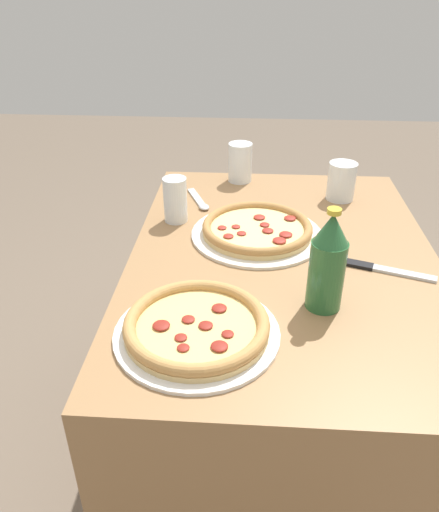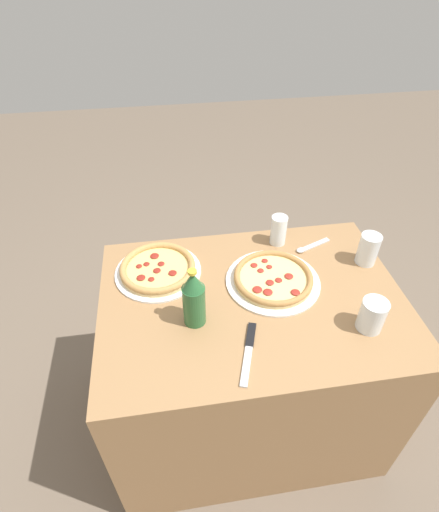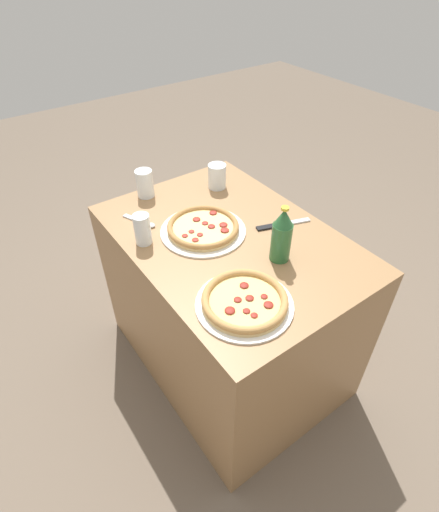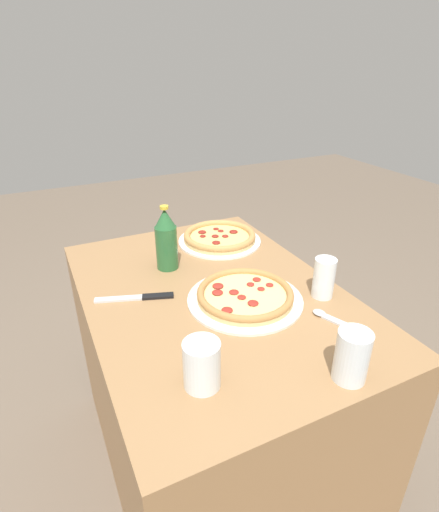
{
  "view_description": "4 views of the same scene",
  "coord_description": "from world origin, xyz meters",
  "px_view_note": "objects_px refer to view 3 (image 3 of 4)",
  "views": [
    {
      "loc": [
        1.04,
        -0.09,
        1.37
      ],
      "look_at": [
        0.08,
        -0.15,
        0.8
      ],
      "focal_mm": 35.0,
      "sensor_mm": 36.0,
      "label": 1
    },
    {
      "loc": [
        0.25,
        0.91,
        1.75
      ],
      "look_at": [
        0.09,
        -0.16,
        0.83
      ],
      "focal_mm": 28.0,
      "sensor_mm": 36.0,
      "label": 2
    },
    {
      "loc": [
        0.97,
        -0.74,
        1.69
      ],
      "look_at": [
        0.12,
        -0.13,
        0.81
      ],
      "focal_mm": 28.0,
      "sensor_mm": 36.0,
      "label": 3
    },
    {
      "loc": [
        -0.93,
        0.43,
        1.4
      ],
      "look_at": [
        0.14,
        -0.09,
        0.8
      ],
      "focal_mm": 28.0,
      "sensor_mm": 36.0,
      "label": 4
    }
  ],
  "objects_px": {
    "glass_lemonade": "(143,231)",
    "pizza_salami": "(203,228)",
    "glass_iced_tea": "(145,185)",
    "beer_bottle": "(282,235)",
    "knife": "(281,225)",
    "pizza_veggie": "(245,301)",
    "spoon": "(143,222)",
    "glass_orange_juice": "(217,177)"
  },
  "relations": [
    {
      "from": "glass_orange_juice",
      "to": "glass_iced_tea",
      "type": "relative_size",
      "value": 0.91
    },
    {
      "from": "pizza_salami",
      "to": "glass_iced_tea",
      "type": "relative_size",
      "value": 2.76
    },
    {
      "from": "beer_bottle",
      "to": "spoon",
      "type": "bearing_deg",
      "value": -148.14
    },
    {
      "from": "glass_lemonade",
      "to": "knife",
      "type": "bearing_deg",
      "value": 65.96
    },
    {
      "from": "glass_orange_juice",
      "to": "beer_bottle",
      "type": "height_order",
      "value": "beer_bottle"
    },
    {
      "from": "pizza_salami",
      "to": "beer_bottle",
      "type": "bearing_deg",
      "value": 24.54
    },
    {
      "from": "pizza_salami",
      "to": "pizza_veggie",
      "type": "bearing_deg",
      "value": -15.66
    },
    {
      "from": "glass_orange_juice",
      "to": "pizza_salami",
      "type": "bearing_deg",
      "value": -44.39
    },
    {
      "from": "glass_lemonade",
      "to": "pizza_salami",
      "type": "bearing_deg",
      "value": 71.11
    },
    {
      "from": "pizza_veggie",
      "to": "glass_iced_tea",
      "type": "distance_m",
      "value": 0.77
    },
    {
      "from": "pizza_salami",
      "to": "knife",
      "type": "distance_m",
      "value": 0.31
    },
    {
      "from": "beer_bottle",
      "to": "knife",
      "type": "distance_m",
      "value": 0.23
    },
    {
      "from": "pizza_salami",
      "to": "glass_iced_tea",
      "type": "xyz_separation_m",
      "value": [
        -0.37,
        -0.06,
        0.04
      ]
    },
    {
      "from": "glass_orange_juice",
      "to": "beer_bottle",
      "type": "xyz_separation_m",
      "value": [
        0.54,
        -0.11,
        0.05
      ]
    },
    {
      "from": "glass_iced_tea",
      "to": "spoon",
      "type": "distance_m",
      "value": 0.22
    },
    {
      "from": "glass_orange_juice",
      "to": "pizza_veggie",
      "type": "bearing_deg",
      "value": -28.7
    },
    {
      "from": "pizza_salami",
      "to": "knife",
      "type": "relative_size",
      "value": 1.5
    },
    {
      "from": "glass_iced_tea",
      "to": "knife",
      "type": "xyz_separation_m",
      "value": [
        0.52,
        0.33,
        -0.05
      ]
    },
    {
      "from": "glass_lemonade",
      "to": "spoon",
      "type": "distance_m",
      "value": 0.13
    },
    {
      "from": "spoon",
      "to": "beer_bottle",
      "type": "bearing_deg",
      "value": 31.86
    },
    {
      "from": "pizza_veggie",
      "to": "glass_lemonade",
      "type": "bearing_deg",
      "value": -167.42
    },
    {
      "from": "pizza_salami",
      "to": "glass_iced_tea",
      "type": "height_order",
      "value": "glass_iced_tea"
    },
    {
      "from": "glass_lemonade",
      "to": "knife",
      "type": "xyz_separation_m",
      "value": [
        0.22,
        0.49,
        -0.05
      ]
    },
    {
      "from": "glass_lemonade",
      "to": "beer_bottle",
      "type": "bearing_deg",
      "value": 43.82
    },
    {
      "from": "pizza_veggie",
      "to": "glass_orange_juice",
      "type": "height_order",
      "value": "glass_orange_juice"
    },
    {
      "from": "glass_orange_juice",
      "to": "beer_bottle",
      "type": "relative_size",
      "value": 0.51
    },
    {
      "from": "glass_iced_tea",
      "to": "pizza_veggie",
      "type": "bearing_deg",
      "value": -4.24
    },
    {
      "from": "glass_iced_tea",
      "to": "beer_bottle",
      "type": "height_order",
      "value": "beer_bottle"
    },
    {
      "from": "glass_iced_tea",
      "to": "spoon",
      "type": "bearing_deg",
      "value": -31.07
    },
    {
      "from": "glass_orange_juice",
      "to": "knife",
      "type": "relative_size",
      "value": 0.49
    },
    {
      "from": "pizza_salami",
      "to": "beer_bottle",
      "type": "distance_m",
      "value": 0.33
    },
    {
      "from": "glass_iced_tea",
      "to": "beer_bottle",
      "type": "distance_m",
      "value": 0.69
    },
    {
      "from": "knife",
      "to": "glass_lemonade",
      "type": "bearing_deg",
      "value": -114.04
    },
    {
      "from": "glass_orange_juice",
      "to": "spoon",
      "type": "relative_size",
      "value": 0.7
    },
    {
      "from": "glass_lemonade",
      "to": "glass_iced_tea",
      "type": "distance_m",
      "value": 0.34
    },
    {
      "from": "knife",
      "to": "spoon",
      "type": "bearing_deg",
      "value": -127.13
    },
    {
      "from": "pizza_veggie",
      "to": "knife",
      "type": "bearing_deg",
      "value": 123.36
    },
    {
      "from": "pizza_veggie",
      "to": "glass_orange_juice",
      "type": "distance_m",
      "value": 0.74
    },
    {
      "from": "glass_orange_juice",
      "to": "glass_lemonade",
      "type": "xyz_separation_m",
      "value": [
        0.17,
        -0.46,
        0.0
      ]
    },
    {
      "from": "glass_iced_tea",
      "to": "knife",
      "type": "distance_m",
      "value": 0.61
    },
    {
      "from": "beer_bottle",
      "to": "pizza_salami",
      "type": "bearing_deg",
      "value": -155.46
    },
    {
      "from": "pizza_salami",
      "to": "glass_orange_juice",
      "type": "xyz_separation_m",
      "value": [
        -0.25,
        0.24,
        0.03
      ]
    }
  ]
}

